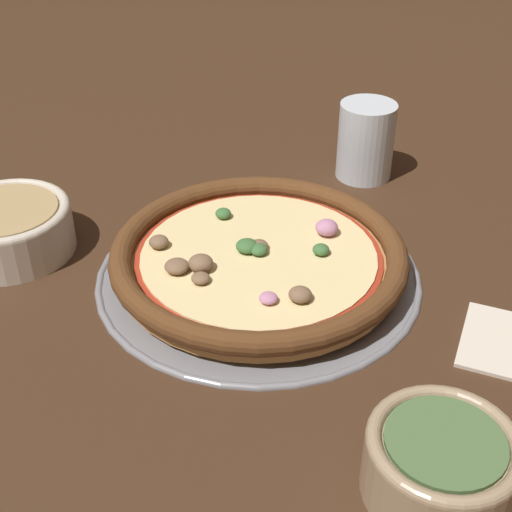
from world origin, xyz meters
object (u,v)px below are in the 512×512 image
object	(u,v)px
pizza	(256,256)
bowl_near	(6,227)
pizza_tray	(256,273)
drinking_cup	(364,141)
bowl_far	(437,462)

from	to	relation	value
pizza	bowl_near	world-z (taller)	bowl_near
pizza_tray	bowl_near	xyz separation A→B (m)	(0.28, -0.05, 0.03)
bowl_near	pizza	bearing A→B (deg)	170.16
pizza_tray	drinking_cup	xyz separation A→B (m)	(-0.14, -0.23, 0.05)
drinking_cup	bowl_near	bearing A→B (deg)	23.58
pizza	drinking_cup	size ratio (longest dim) A/B	3.12
bowl_near	drinking_cup	size ratio (longest dim) A/B	1.41
pizza_tray	drinking_cup	size ratio (longest dim) A/B	3.45
bowl_near	drinking_cup	distance (m)	0.46
pizza	bowl_far	bearing A→B (deg)	116.06
bowl_near	bowl_far	bearing A→B (deg)	141.93
drinking_cup	bowl_far	bearing A→B (deg)	89.40
bowl_near	drinking_cup	xyz separation A→B (m)	(-0.42, -0.18, 0.02)
pizza	bowl_far	distance (m)	0.31
pizza_tray	bowl_near	distance (m)	0.28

